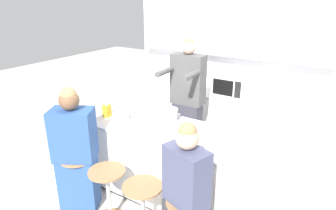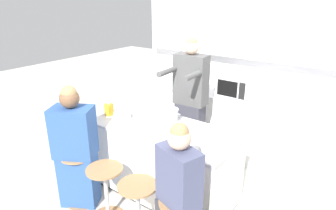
# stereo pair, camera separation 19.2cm
# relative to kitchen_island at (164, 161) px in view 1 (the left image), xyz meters

# --- Properties ---
(ground_plane) EXTENTS (16.00, 16.00, 0.00)m
(ground_plane) POSITION_rel_kitchen_island_xyz_m (0.00, 0.00, -0.46)
(ground_plane) COLOR beige
(wall_back) EXTENTS (3.26, 0.22, 2.70)m
(wall_back) POSITION_rel_kitchen_island_xyz_m (0.00, 1.80, 1.09)
(wall_back) COLOR white
(wall_back) RESTS_ON ground_plane
(back_counter) EXTENTS (3.03, 0.66, 0.94)m
(back_counter) POSITION_rel_kitchen_island_xyz_m (0.00, 1.48, 0.01)
(back_counter) COLOR white
(back_counter) RESTS_ON ground_plane
(kitchen_island) EXTENTS (1.75, 0.81, 0.90)m
(kitchen_island) POSITION_rel_kitchen_island_xyz_m (0.00, 0.00, 0.00)
(kitchen_island) COLOR black
(kitchen_island) RESTS_ON ground_plane
(bar_stool_leftmost) EXTENTS (0.39, 0.39, 0.64)m
(bar_stool_leftmost) POSITION_rel_kitchen_island_xyz_m (-0.70, -0.70, -0.10)
(bar_stool_leftmost) COLOR #997047
(bar_stool_leftmost) RESTS_ON ground_plane
(bar_stool_center_left) EXTENTS (0.39, 0.39, 0.64)m
(bar_stool_center_left) POSITION_rel_kitchen_island_xyz_m (-0.23, -0.72, -0.10)
(bar_stool_center_left) COLOR #997047
(bar_stool_center_left) RESTS_ON ground_plane
(bar_stool_center_right) EXTENTS (0.39, 0.39, 0.64)m
(bar_stool_center_right) POSITION_rel_kitchen_island_xyz_m (0.23, -0.73, -0.10)
(bar_stool_center_right) COLOR #997047
(bar_stool_center_right) RESTS_ON ground_plane
(person_cooking) EXTENTS (0.47, 0.61, 1.83)m
(person_cooking) POSITION_rel_kitchen_island_xyz_m (-0.12, 0.74, 0.45)
(person_cooking) COLOR #383842
(person_cooking) RESTS_ON ground_plane
(person_wrapped_blanket) EXTENTS (0.53, 0.47, 1.45)m
(person_wrapped_blanket) POSITION_rel_kitchen_island_xyz_m (-0.70, -0.72, 0.23)
(person_wrapped_blanket) COLOR #2D5193
(person_wrapped_blanket) RESTS_ON ground_plane
(person_seated_near) EXTENTS (0.43, 0.36, 1.40)m
(person_seated_near) POSITION_rel_kitchen_island_xyz_m (0.70, -0.72, 0.18)
(person_seated_near) COLOR #333338
(person_seated_near) RESTS_ON ground_plane
(cooking_pot) EXTENTS (0.29, 0.21, 0.16)m
(cooking_pot) POSITION_rel_kitchen_island_xyz_m (-0.04, 0.17, 0.53)
(cooking_pot) COLOR #B7BABC
(cooking_pot) RESTS_ON kitchen_island
(fruit_bowl) EXTENTS (0.21, 0.21, 0.08)m
(fruit_bowl) POSITION_rel_kitchen_island_xyz_m (-0.57, -0.09, 0.49)
(fruit_bowl) COLOR white
(fruit_bowl) RESTS_ON kitchen_island
(mixing_bowl_steel) EXTENTS (0.23, 0.23, 0.07)m
(mixing_bowl_steel) POSITION_rel_kitchen_island_xyz_m (0.67, -0.12, 0.48)
(mixing_bowl_steel) COLOR white
(mixing_bowl_steel) RESTS_ON kitchen_island
(coffee_cup_near) EXTENTS (0.10, 0.07, 0.09)m
(coffee_cup_near) POSITION_rel_kitchen_island_xyz_m (0.41, -0.10, 0.49)
(coffee_cup_near) COLOR white
(coffee_cup_near) RESTS_ON kitchen_island
(coffee_cup_far) EXTENTS (0.11, 0.08, 0.09)m
(coffee_cup_far) POSITION_rel_kitchen_island_xyz_m (0.16, 0.04, 0.49)
(coffee_cup_far) COLOR white
(coffee_cup_far) RESTS_ON kitchen_island
(juice_carton) EXTENTS (0.08, 0.08, 0.17)m
(juice_carton) POSITION_rel_kitchen_island_xyz_m (-0.78, -0.11, 0.53)
(juice_carton) COLOR gold
(juice_carton) RESTS_ON kitchen_island
(microwave) EXTENTS (0.49, 0.36, 0.30)m
(microwave) POSITION_rel_kitchen_island_xyz_m (0.21, 1.44, 0.63)
(microwave) COLOR white
(microwave) RESTS_ON back_counter
(potted_plant) EXTENTS (0.17, 0.17, 0.23)m
(potted_plant) POSITION_rel_kitchen_island_xyz_m (-0.52, 1.48, 0.60)
(potted_plant) COLOR beige
(potted_plant) RESTS_ON back_counter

